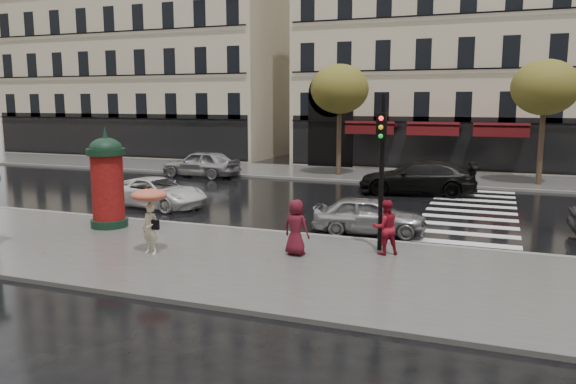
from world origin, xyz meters
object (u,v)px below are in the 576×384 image
at_px(traffic_light, 381,158).
at_px(car_far_silver, 201,164).
at_px(car_silver, 369,215).
at_px(car_black, 417,178).
at_px(car_white, 156,192).
at_px(woman_red, 385,227).
at_px(woman_umbrella, 150,210).
at_px(man_burgundy, 296,227).
at_px(morris_column, 107,179).

xyz_separation_m(traffic_light, car_far_silver, (-13.41, 13.25, -2.08)).
distance_m(car_silver, car_black, 9.01).
distance_m(car_white, car_far_silver, 9.62).
relative_size(traffic_light, car_black, 0.81).
bearing_deg(woman_red, woman_umbrella, -11.15).
height_order(woman_red, car_white, woman_red).
bearing_deg(woman_red, traffic_light, -86.43).
distance_m(man_burgundy, car_white, 9.90).
bearing_deg(man_burgundy, car_black, -84.52).
distance_m(man_burgundy, morris_column, 7.56).
bearing_deg(car_white, morris_column, -160.59).
bearing_deg(man_burgundy, woman_red, -144.89).
bearing_deg(traffic_light, car_silver, 108.94).
height_order(woman_umbrella, car_black, woman_umbrella).
bearing_deg(car_far_silver, woman_umbrella, 28.31).
bearing_deg(morris_column, woman_umbrella, -36.12).
height_order(car_silver, car_far_silver, car_far_silver).
relative_size(traffic_light, car_silver, 1.19).
bearing_deg(morris_column, traffic_light, 0.95).
bearing_deg(traffic_light, morris_column, -179.05).
xyz_separation_m(traffic_light, car_silver, (-0.84, 2.45, -2.23)).
relative_size(traffic_light, car_white, 1.00).
bearing_deg(man_burgundy, car_white, -20.08).
bearing_deg(woman_umbrella, morris_column, 143.88).
height_order(traffic_light, car_far_silver, traffic_light).
bearing_deg(car_far_silver, traffic_light, 49.09).
bearing_deg(car_black, woman_umbrella, -29.76).
distance_m(morris_column, car_black, 14.78).
relative_size(woman_umbrella, woman_red, 1.24).
xyz_separation_m(car_white, car_far_silver, (-2.97, 9.15, 0.17)).
xyz_separation_m(woman_umbrella, car_far_silver, (-7.28, 15.91, -0.61)).
bearing_deg(car_black, car_far_silver, -105.81).
bearing_deg(car_silver, car_black, -10.01).
height_order(woman_umbrella, morris_column, morris_column).
relative_size(car_white, car_far_silver, 0.97).
xyz_separation_m(morris_column, traffic_light, (9.57, 0.16, 1.07)).
height_order(car_black, car_far_silver, car_black).
height_order(woman_umbrella, car_white, woman_umbrella).
bearing_deg(car_black, car_white, -61.49).
bearing_deg(morris_column, car_white, 101.65).
distance_m(woman_red, car_far_silver, 19.25).
height_order(man_burgundy, car_white, man_burgundy).
height_order(morris_column, car_black, morris_column).
distance_m(woman_red, man_burgundy, 2.57).
relative_size(traffic_light, car_far_silver, 0.96).
bearing_deg(car_far_silver, woman_red, 48.87).
xyz_separation_m(morris_column, car_black, (9.10, 11.61, -1.00)).
bearing_deg(man_burgundy, car_silver, -96.31).
distance_m(traffic_light, car_far_silver, 18.97).
xyz_separation_m(woman_red, car_silver, (-1.07, 2.78, -0.26)).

